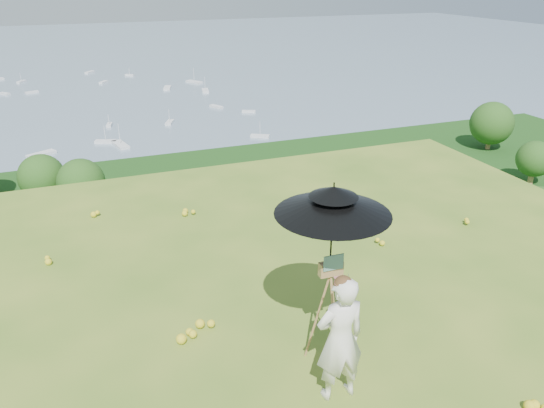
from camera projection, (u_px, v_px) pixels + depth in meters
name	position (u px, v px, depth m)	size (l,w,h in m)	color
ground	(307.00, 346.00, 6.71)	(14.00, 14.00, 0.00)	#4B7120
forest_slope	(140.00, 370.00, 48.32)	(140.00, 56.00, 22.00)	#16370F
shoreline_tier	(108.00, 244.00, 85.31)	(170.00, 28.00, 8.00)	gray
bay_water	(71.00, 69.00, 225.45)	(700.00, 700.00, 0.00)	slate
slope_trees	(122.00, 233.00, 42.66)	(110.00, 50.00, 6.00)	#275218
harbor_town	(103.00, 207.00, 82.69)	(110.00, 22.00, 5.00)	silver
moored_boats	(35.00, 114.00, 153.73)	(140.00, 140.00, 0.70)	silver
wildflowers	(299.00, 331.00, 6.90)	(10.00, 10.50, 0.12)	yellow
painter	(340.00, 339.00, 5.65)	(0.56, 0.36, 1.52)	white
field_easel	(329.00, 308.00, 6.22)	(0.56, 0.56, 1.47)	#A76B46
sun_umbrella	(332.00, 229.00, 5.83)	(1.29, 1.29, 1.09)	black
painter_cap	(344.00, 281.00, 5.36)	(0.20, 0.24, 0.10)	#CA716E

